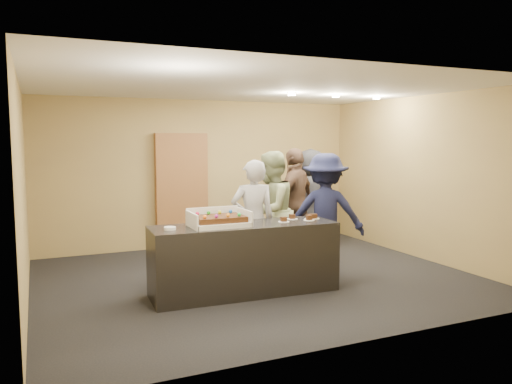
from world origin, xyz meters
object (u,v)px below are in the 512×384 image
storage_cabinet (182,191)px  cake_box (218,222)px  plate_stack (170,228)px  person_navy_man (325,213)px  serving_counter (245,259)px  person_server_grey (253,221)px  person_sage_man (271,211)px  sheet_cake (219,218)px  person_dark_suit (310,199)px  person_brown_extra (296,203)px

storage_cabinet → cake_box: size_ratio=2.90×
plate_stack → person_navy_man: bearing=10.4°
serving_counter → person_server_grey: bearing=57.5°
plate_stack → person_server_grey: 1.37m
person_server_grey → person_sage_man: 0.69m
person_server_grey → storage_cabinet: bearing=-72.3°
sheet_cake → person_server_grey: bearing=34.2°
person_server_grey → plate_stack: bearing=30.1°
person_sage_man → person_dark_suit: person_dark_suit is taller
serving_counter → person_sage_man: person_sage_man is taller
person_brown_extra → person_server_grey: bearing=5.8°
sheet_cake → person_sage_man: bearing=38.4°
person_sage_man → person_dark_suit: size_ratio=0.99×
serving_counter → sheet_cake: (-0.35, 0.00, 0.55)m
serving_counter → cake_box: bearing=178.2°
plate_stack → person_dark_suit: (3.11, 2.02, -0.01)m
person_dark_suit → cake_box: bearing=77.4°
storage_cabinet → person_server_grey: size_ratio=1.23×
person_brown_extra → person_dark_suit: size_ratio=1.01×
sheet_cake → plate_stack: size_ratio=4.30×
plate_stack → person_server_grey: (1.29, 0.45, -0.07)m
person_server_grey → person_brown_extra: size_ratio=0.93×
cake_box → person_navy_man: person_navy_man is taller
cake_box → person_sage_man: person_sage_man is taller
person_brown_extra → plate_stack: bearing=-3.6°
person_dark_suit → person_navy_man: bearing=106.1°
sheet_cake → plate_stack: sheet_cake is taller
sheet_cake → serving_counter: bearing=-0.0°
person_navy_man → cake_box: bearing=43.4°
serving_counter → person_brown_extra: 2.16m
storage_cabinet → person_navy_man: (1.48, -2.53, -0.16)m
plate_stack → storage_cabinet: bearing=71.9°
person_sage_man → person_brown_extra: (0.71, 0.53, 0.02)m
cake_box → person_navy_man: size_ratio=0.41×
plate_stack → person_navy_man: (2.46, 0.45, -0.03)m
serving_counter → person_server_grey: 0.68m
sheet_cake → plate_stack: 0.63m
plate_stack → person_navy_man: 2.50m
cake_box → storage_cabinet: bearing=83.3°
serving_counter → person_server_grey: size_ratio=1.41×
sheet_cake → cake_box: bearing=89.0°
plate_stack → cake_box: bearing=2.6°
serving_counter → person_navy_man: size_ratio=1.35×
serving_counter → person_navy_man: person_navy_man is taller
serving_counter → person_brown_extra: person_brown_extra is taller
person_server_grey → person_navy_man: (1.17, -0.00, 0.04)m
serving_counter → cake_box: 0.61m
serving_counter → person_dark_suit: bearing=46.0°
person_sage_man → person_navy_man: 0.82m
person_navy_man → person_brown_extra: size_ratio=0.97×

